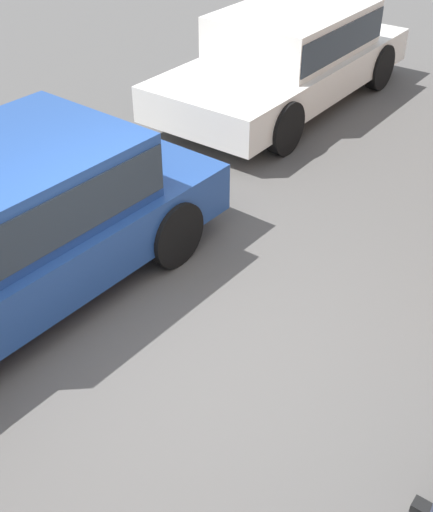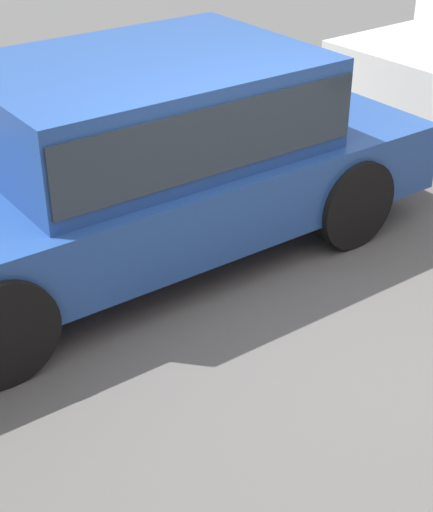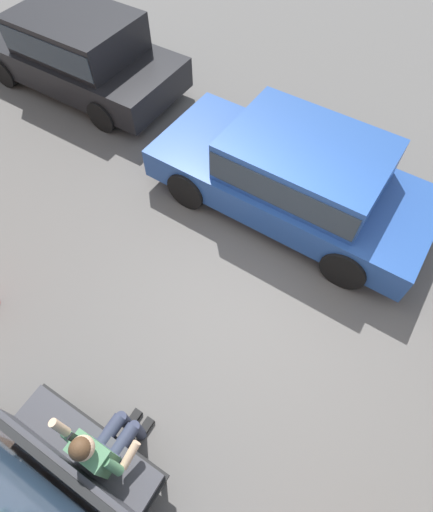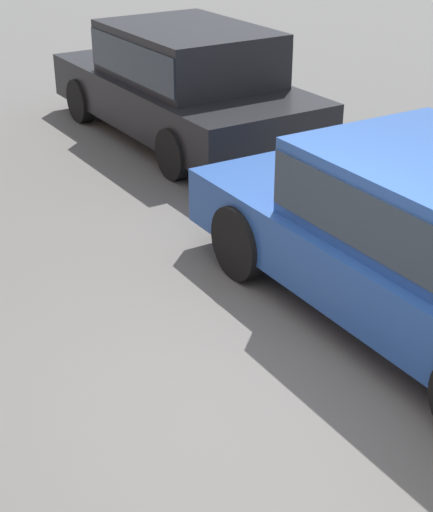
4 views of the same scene
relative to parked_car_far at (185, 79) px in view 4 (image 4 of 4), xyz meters
The scene contains 2 objects.
ground_plane 5.94m from the parked_car_far, 154.58° to the left, with size 60.00×60.00×0.00m, color #565451.
parked_car_far is the anchor object (origin of this frame).
Camera 4 is at (-3.38, 2.60, 3.28)m, focal length 55.00 mm.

